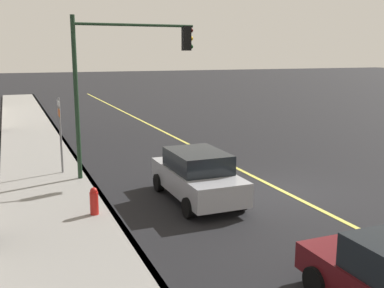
% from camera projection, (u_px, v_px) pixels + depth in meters
% --- Properties ---
extents(ground, '(200.00, 200.00, 0.00)m').
position_uv_depth(ground, '(281.00, 190.00, 15.63)').
color(ground, black).
extents(sidewalk_slab, '(80.00, 3.13, 0.15)m').
position_uv_depth(sidewalk_slab, '(58.00, 217.00, 12.90)').
color(sidewalk_slab, gray).
rests_on(sidewalk_slab, ground).
extents(curb_edge, '(80.00, 0.16, 0.15)m').
position_uv_depth(curb_edge, '(110.00, 210.00, 13.44)').
color(curb_edge, slate).
rests_on(curb_edge, ground).
extents(lane_stripe_center, '(80.00, 0.16, 0.01)m').
position_uv_depth(lane_stripe_center, '(281.00, 190.00, 15.63)').
color(lane_stripe_center, '#D8CC4C').
rests_on(lane_stripe_center, ground).
extents(car_silver, '(4.19, 1.90, 1.61)m').
position_uv_depth(car_silver, '(197.00, 175.00, 14.43)').
color(car_silver, '#A8AAB2').
rests_on(car_silver, ground).
extents(traffic_light_mast, '(0.28, 4.52, 5.92)m').
position_uv_depth(traffic_light_mast, '(123.00, 69.00, 16.44)').
color(traffic_light_mast, '#1E3823').
rests_on(traffic_light_mast, ground).
extents(street_sign_post, '(0.60, 0.08, 3.00)m').
position_uv_depth(street_sign_post, '(60.00, 131.00, 17.07)').
color(street_sign_post, slate).
rests_on(street_sign_post, ground).
extents(fire_hydrant, '(0.24, 0.24, 0.94)m').
position_uv_depth(fire_hydrant, '(94.00, 204.00, 12.83)').
color(fire_hydrant, red).
rests_on(fire_hydrant, ground).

